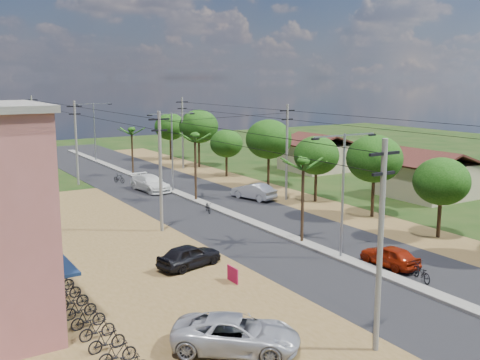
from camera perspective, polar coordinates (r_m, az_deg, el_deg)
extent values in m
plane|color=black|center=(36.61, 10.18, -7.90)|extent=(160.00, 160.00, 0.00)
cube|color=black|center=(48.34, -1.77, -3.23)|extent=(12.00, 110.00, 0.04)
cube|color=#605E56|center=(50.87, -3.47, -2.48)|extent=(1.00, 90.00, 0.18)
cube|color=brown|center=(36.56, -16.96, -8.20)|extent=(18.00, 46.00, 0.04)
cube|color=brown|center=(52.99, 6.22, -2.09)|extent=(5.00, 90.00, 0.03)
cube|color=#0E1D3A|center=(27.63, -18.19, -7.58)|extent=(0.80, 5.40, 0.15)
cube|color=black|center=(28.15, -18.69, -11.16)|extent=(0.10, 3.00, 2.40)
cube|color=navy|center=(26.74, -19.26, -0.71)|extent=(0.12, 4.20, 1.20)
cube|color=#0E1D3A|center=(34.24, -21.00, -4.32)|extent=(0.80, 5.40, 0.15)
cube|color=black|center=(34.66, -21.38, -7.26)|extent=(0.10, 3.00, 2.40)
cube|color=navy|center=(33.63, -21.84, 0.17)|extent=(0.12, 4.20, 1.20)
cube|color=#0E1D3A|center=(40.98, -22.89, -2.11)|extent=(0.80, 5.40, 0.15)
cube|color=black|center=(41.33, -23.19, -4.60)|extent=(0.10, 3.00, 2.40)
cube|color=tan|center=(57.09, 18.53, 0.00)|extent=(7.00, 7.00, 3.30)
cube|color=tan|center=(70.40, 7.77, 2.31)|extent=(7.00, 7.00, 3.30)
cylinder|color=black|center=(42.70, 19.61, -3.03)|extent=(0.28, 0.28, 3.85)
ellipsoid|color=black|center=(42.27, 19.79, -0.13)|extent=(4.00, 4.00, 3.40)
cylinder|color=black|center=(47.46, 13.36, -0.98)|extent=(0.28, 0.28, 4.55)
ellipsoid|color=black|center=(47.03, 13.49, 2.13)|extent=(4.60, 4.60, 3.91)
cylinder|color=black|center=(52.38, 7.71, -0.02)|extent=(0.28, 0.28, 4.06)
ellipsoid|color=black|center=(52.02, 7.77, 2.50)|extent=(4.20, 4.20, 3.57)
cylinder|color=black|center=(58.74, 2.91, 1.53)|extent=(0.28, 0.28, 4.76)
ellipsoid|color=black|center=(58.38, 2.93, 4.17)|extent=(4.80, 4.80, 4.08)
cylinder|color=black|center=(65.28, -1.38, 1.93)|extent=(0.28, 0.28, 3.64)
ellipsoid|color=black|center=(65.01, -1.39, 3.74)|extent=(3.80, 3.80, 3.23)
cylinder|color=black|center=(72.42, -4.19, 3.24)|extent=(0.28, 0.28, 4.90)
ellipsoid|color=black|center=(72.13, -4.22, 5.45)|extent=(5.00, 5.00, 4.25)
cylinder|color=black|center=(79.46, -7.06, 3.62)|extent=(0.28, 0.28, 4.34)
ellipsoid|color=black|center=(79.21, -7.10, 5.40)|extent=(4.40, 4.40, 3.74)
cylinder|color=black|center=(38.79, 6.37, -2.32)|extent=(0.22, 0.22, 5.80)
cylinder|color=black|center=(52.04, -4.55, 1.17)|extent=(0.22, 0.22, 6.20)
cylinder|color=black|center=(66.58, -10.88, 2.72)|extent=(0.22, 0.22, 5.50)
cylinder|color=gray|center=(35.58, 10.38, -1.77)|extent=(0.16, 0.16, 8.00)
cube|color=gray|center=(35.80, 12.02, 4.57)|extent=(2.40, 0.08, 0.08)
cube|color=gray|center=(34.19, 9.10, 4.41)|extent=(2.40, 0.08, 0.08)
cube|color=black|center=(36.57, 13.26, 4.48)|extent=(0.50, 0.18, 0.12)
cube|color=black|center=(33.49, 7.66, 4.15)|extent=(0.50, 0.18, 0.12)
cylinder|color=gray|center=(56.36, -6.90, 2.76)|extent=(0.16, 0.16, 8.00)
cube|color=gray|center=(56.50, -5.87, 6.77)|extent=(2.40, 0.08, 0.08)
cube|color=gray|center=(55.49, -8.11, 6.66)|extent=(2.40, 0.08, 0.08)
cube|color=black|center=(56.99, -4.87, 6.72)|extent=(0.50, 0.18, 0.12)
cube|color=black|center=(55.06, -9.17, 6.50)|extent=(0.50, 0.18, 0.12)
cylinder|color=gray|center=(79.60, -14.55, 4.70)|extent=(0.16, 0.16, 8.00)
cube|color=gray|center=(79.70, -13.85, 7.55)|extent=(2.40, 0.08, 0.08)
cube|color=gray|center=(78.99, -15.51, 7.45)|extent=(2.40, 0.08, 0.08)
cube|color=black|center=(80.05, -13.09, 7.52)|extent=(0.50, 0.18, 0.12)
cube|color=black|center=(78.69, -16.28, 7.33)|extent=(0.50, 0.18, 0.12)
cylinder|color=#605E56|center=(23.77, 14.04, -6.74)|extent=(0.24, 0.24, 9.00)
cube|color=black|center=(22.95, 14.47, 2.61)|extent=(1.60, 0.12, 0.12)
cube|color=black|center=(23.07, 14.38, 0.64)|extent=(1.20, 0.12, 0.12)
cylinder|color=#605E56|center=(41.71, -8.08, 0.77)|extent=(0.24, 0.24, 9.00)
cube|color=black|center=(41.25, -8.22, 6.12)|extent=(1.60, 0.12, 0.12)
cube|color=black|center=(41.32, -8.19, 5.02)|extent=(1.20, 0.12, 0.12)
cylinder|color=#605E56|center=(62.31, -16.30, 3.60)|extent=(0.24, 0.24, 9.00)
cube|color=black|center=(62.01, -16.48, 7.18)|extent=(1.60, 0.12, 0.12)
cube|color=black|center=(62.05, -16.44, 6.44)|extent=(1.20, 0.12, 0.12)
cylinder|color=#605E56|center=(82.65, -20.26, 4.94)|extent=(0.24, 0.24, 9.00)
cube|color=black|center=(82.42, -20.43, 7.64)|extent=(1.60, 0.12, 0.12)
cube|color=black|center=(82.46, -20.39, 7.08)|extent=(1.20, 0.12, 0.12)
cylinder|color=#605E56|center=(52.40, 4.77, 2.78)|extent=(0.24, 0.24, 9.00)
cube|color=black|center=(52.03, 4.84, 7.04)|extent=(1.60, 0.12, 0.12)
cube|color=black|center=(52.08, 4.83, 6.16)|extent=(1.20, 0.12, 0.12)
cylinder|color=#605E56|center=(71.17, -5.85, 4.75)|extent=(0.24, 0.24, 9.00)
cube|color=black|center=(70.90, -5.91, 7.89)|extent=(1.60, 0.12, 0.12)
cube|color=black|center=(70.94, -5.90, 7.24)|extent=(1.20, 0.12, 0.12)
imported|color=maroon|center=(35.58, 14.98, -7.52)|extent=(1.72, 3.93, 1.32)
imported|color=#A5A7AD|center=(53.05, 1.40, -1.19)|extent=(2.74, 4.86, 1.52)
imported|color=silver|center=(57.57, -9.11, -0.36)|extent=(2.80, 5.74, 1.61)
imported|color=#A5A7AD|center=(24.40, -0.38, -15.43)|extent=(5.74, 5.33, 1.50)
imported|color=black|center=(34.43, -5.18, -7.72)|extent=(4.43, 2.56, 1.42)
imported|color=black|center=(33.75, 17.94, -8.94)|extent=(1.35, 2.04, 1.01)
imported|color=black|center=(48.00, -3.25, -2.79)|extent=(1.13, 1.91, 0.95)
imported|color=black|center=(62.68, -12.18, 0.12)|extent=(1.08, 1.70, 0.99)
cube|color=maroon|center=(31.96, -0.76, -9.60)|extent=(0.08, 1.10, 0.92)
cylinder|color=black|center=(31.63, -0.28, -10.26)|extent=(0.04, 0.04, 0.46)
cylinder|color=black|center=(32.44, -1.22, -9.72)|extent=(0.04, 0.04, 0.46)
imported|color=black|center=(24.00, -12.36, -16.80)|extent=(1.70, 0.61, 1.00)
imported|color=black|center=(25.11, -13.39, -15.57)|extent=(1.70, 0.61, 1.00)
imported|color=black|center=(26.24, -14.32, -14.44)|extent=(1.70, 0.61, 1.00)
imported|color=black|center=(27.38, -15.17, -13.40)|extent=(1.70, 0.61, 1.00)
imported|color=black|center=(28.54, -15.95, -12.44)|extent=(1.70, 0.61, 1.00)
imported|color=black|center=(29.70, -16.66, -11.55)|extent=(1.70, 0.61, 1.00)
imported|color=black|center=(30.88, -17.31, -10.73)|extent=(1.70, 0.61, 1.00)
imported|color=black|center=(32.07, -17.91, -9.97)|extent=(1.70, 0.61, 1.00)
imported|color=black|center=(33.27, -18.46, -9.26)|extent=(1.70, 0.61, 1.00)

